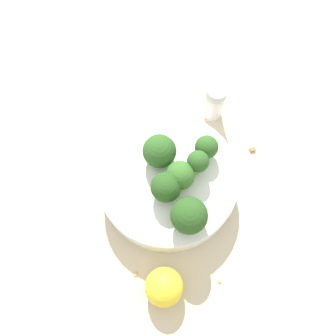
{
  "coord_description": "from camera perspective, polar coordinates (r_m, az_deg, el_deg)",
  "views": [
    {
      "loc": [
        0.1,
        -0.16,
        0.53
      ],
      "look_at": [
        0.0,
        0.0,
        0.08
      ],
      "focal_mm": 35.0,
      "sensor_mm": 36.0,
      "label": 1
    }
  ],
  "objects": [
    {
      "name": "broccoli_floret_5",
      "position": [
        0.51,
        6.71,
        3.57
      ],
      "size": [
        0.04,
        0.04,
        0.04
      ],
      "color": "#7A9E5B",
      "rests_on": "bowl"
    },
    {
      "name": "pepper_shaker",
      "position": [
        0.6,
        8.12,
        11.29
      ],
      "size": [
        0.04,
        0.04,
        0.08
      ],
      "color": "silver",
      "rests_on": "ground_plane"
    },
    {
      "name": "almond_crumb_2",
      "position": [
        0.54,
        8.97,
        -18.91
      ],
      "size": [
        0.01,
        0.01,
        0.01
      ],
      "primitive_type": "cube",
      "rotation": [
        0.0,
        0.0,
        1.01
      ],
      "color": "tan",
      "rests_on": "ground_plane"
    },
    {
      "name": "broccoli_floret_4",
      "position": [
        0.48,
        -0.38,
        -3.39
      ],
      "size": [
        0.05,
        0.05,
        0.05
      ],
      "color": "#8EB770",
      "rests_on": "bowl"
    },
    {
      "name": "almond_crumb_1",
      "position": [
        0.61,
        14.55,
        3.2
      ],
      "size": [
        0.01,
        0.01,
        0.01
      ],
      "primitive_type": "cube",
      "rotation": [
        0.0,
        0.0,
        0.88
      ],
      "color": "olive",
      "rests_on": "ground_plane"
    },
    {
      "name": "bowl",
      "position": [
        0.54,
        0.0,
        -2.28
      ],
      "size": [
        0.22,
        0.22,
        0.05
      ],
      "primitive_type": "cylinder",
      "color": "white",
      "rests_on": "ground_plane"
    },
    {
      "name": "broccoli_floret_2",
      "position": [
        0.5,
        -1.49,
        2.91
      ],
      "size": [
        0.05,
        0.05,
        0.05
      ],
      "color": "#84AD66",
      "rests_on": "bowl"
    },
    {
      "name": "lemon_wedge",
      "position": [
        0.51,
        -0.7,
        -20.0
      ],
      "size": [
        0.06,
        0.06,
        0.06
      ],
      "primitive_type": "sphere",
      "color": "yellow",
      "rests_on": "ground_plane"
    },
    {
      "name": "broccoli_floret_1",
      "position": [
        0.46,
        3.69,
        -8.29
      ],
      "size": [
        0.05,
        0.05,
        0.06
      ],
      "color": "#7A9E5B",
      "rests_on": "bowl"
    },
    {
      "name": "ground_plane",
      "position": [
        0.56,
        0.0,
        -3.24
      ],
      "size": [
        3.0,
        3.0,
        0.0
      ],
      "primitive_type": "plane",
      "color": "beige"
    },
    {
      "name": "broccoli_floret_3",
      "position": [
        0.48,
        1.96,
        -1.56
      ],
      "size": [
        0.04,
        0.04,
        0.05
      ],
      "color": "#8EB770",
      "rests_on": "bowl"
    },
    {
      "name": "broccoli_floret_0",
      "position": [
        0.49,
        5.22,
        1.01
      ],
      "size": [
        0.03,
        0.03,
        0.05
      ],
      "color": "#84AD66",
      "rests_on": "bowl"
    },
    {
      "name": "almond_crumb_0",
      "position": [
        0.53,
        -5.65,
        -17.84
      ],
      "size": [
        0.01,
        0.01,
        0.01
      ],
      "primitive_type": "cube",
      "rotation": [
        0.0,
        0.0,
        1.94
      ],
      "color": "tan",
      "rests_on": "ground_plane"
    }
  ]
}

